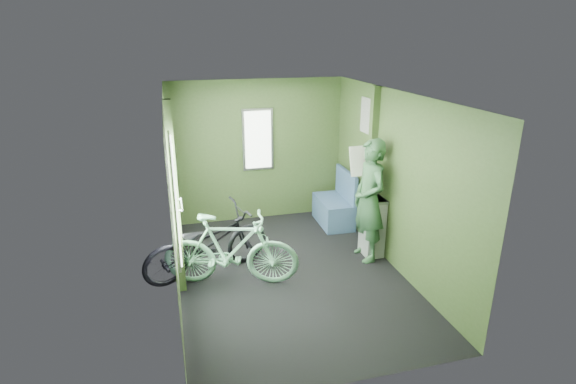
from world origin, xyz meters
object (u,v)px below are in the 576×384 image
object	(u,v)px
waste_box	(372,226)
bench_seat	(335,208)
passenger	(369,200)
bicycle_black	(210,274)
bicycle_mint	(232,286)

from	to	relation	value
waste_box	bench_seat	distance (m)	1.17
passenger	bench_seat	size ratio (longest dim) A/B	1.90
bicycle_black	bench_seat	xyz separation A→B (m)	(2.15, 1.15, 0.26)
bicycle_mint	bench_seat	bearing A→B (deg)	-35.62
bicycle_black	waste_box	size ratio (longest dim) A/B	2.02
bicycle_black	bicycle_mint	size ratio (longest dim) A/B	1.03
bicycle_mint	waste_box	world-z (taller)	waste_box
bicycle_black	bench_seat	bearing A→B (deg)	-80.89
bicycle_mint	waste_box	distance (m)	2.10
bench_seat	bicycle_mint	bearing A→B (deg)	-140.62
bench_seat	bicycle_black	bearing A→B (deg)	-150.78
bicycle_mint	waste_box	size ratio (longest dim) A/B	1.96
bicycle_mint	passenger	world-z (taller)	passenger
bicycle_mint	bicycle_black	bearing A→B (deg)	50.17
bicycle_black	waste_box	world-z (taller)	waste_box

